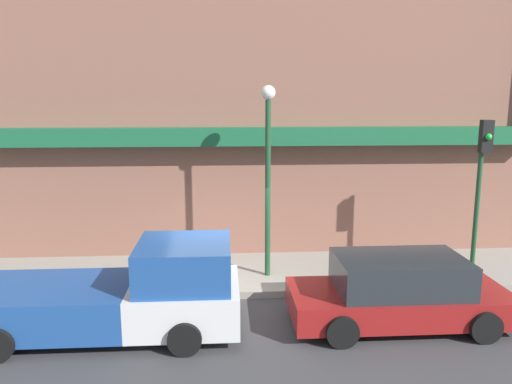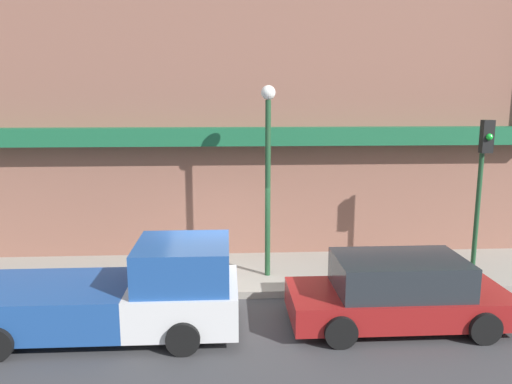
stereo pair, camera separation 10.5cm
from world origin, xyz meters
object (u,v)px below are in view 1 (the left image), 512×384
object	(u,v)px
street_lamp	(268,157)
fire_hydrant	(204,266)
parked_car	(399,292)
traffic_light	(481,172)
pickup_truck	(123,295)

from	to	relation	value
street_lamp	fire_hydrant	bearing A→B (deg)	-170.84
parked_car	traffic_light	distance (m)	4.15
street_lamp	traffic_light	bearing A→B (deg)	-5.49
fire_hydrant	street_lamp	bearing A→B (deg)	9.16
pickup_truck	fire_hydrant	bearing A→B (deg)	57.31
traffic_light	pickup_truck	bearing A→B (deg)	-165.65
pickup_truck	traffic_light	xyz separation A→B (m)	(8.48, 2.17, 2.13)
street_lamp	traffic_light	world-z (taller)	street_lamp
fire_hydrant	street_lamp	distance (m)	3.20
parked_car	fire_hydrant	xyz separation A→B (m)	(-4.17, 2.41, -0.18)
pickup_truck	parked_car	size ratio (longest dim) A/B	1.19
fire_hydrant	street_lamp	size ratio (longest dim) A/B	0.15
pickup_truck	street_lamp	xyz separation A→B (m)	(3.19, 2.68, 2.46)
street_lamp	traffic_light	xyz separation A→B (m)	(5.29, -0.51, -0.34)
pickup_truck	traffic_light	distance (m)	9.00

